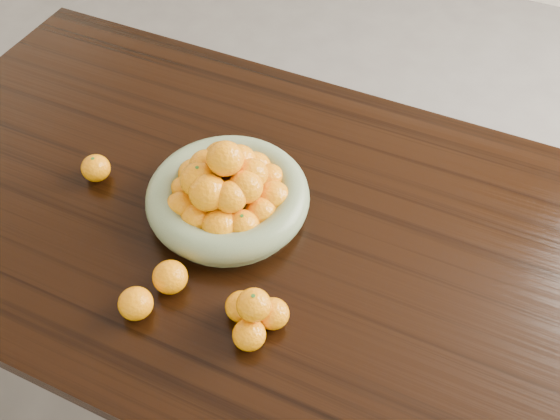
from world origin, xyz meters
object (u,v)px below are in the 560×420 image
at_px(dining_table, 296,257).
at_px(orange_pyramid, 254,315).
at_px(fruit_bowl, 227,192).
at_px(loose_orange_0, 96,168).

height_order(dining_table, orange_pyramid, orange_pyramid).
height_order(dining_table, fruit_bowl, fruit_bowl).
distance_m(dining_table, loose_orange_0, 0.50).
distance_m(fruit_bowl, loose_orange_0, 0.32).
xyz_separation_m(fruit_bowl, loose_orange_0, (-0.32, -0.04, -0.02)).
bearing_deg(fruit_bowl, loose_orange_0, -172.61).
height_order(fruit_bowl, loose_orange_0, fruit_bowl).
bearing_deg(loose_orange_0, fruit_bowl, 7.39).
xyz_separation_m(orange_pyramid, loose_orange_0, (-0.50, 0.20, -0.01)).
bearing_deg(dining_table, fruit_bowl, -179.38).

